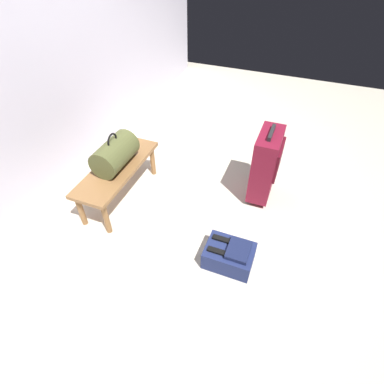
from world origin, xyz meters
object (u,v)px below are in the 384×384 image
Objects in this scene: backpack_navy at (230,255)px; suitcase_upright_burgundy at (266,164)px; bench at (117,171)px; duffel_bag_olive at (115,154)px; cell_phone at (130,145)px.

suitcase_upright_burgundy is at bearing -4.03° from backpack_navy.
bench is 0.19m from duffel_bag_olive.
backpack_navy is (-0.90, 0.06, -0.28)m from suitcase_upright_burgundy.
bench is at bearing -170.77° from cell_phone.
bench is at bearing 180.00° from duffel_bag_olive.
bench is at bearing 112.66° from suitcase_upright_burgundy.
suitcase_upright_burgundy is 1.93× the size of backpack_navy.
duffel_bag_olive is 3.06× the size of cell_phone.
cell_phone is at bearing 9.70° from duffel_bag_olive.
duffel_bag_olive is at bearing -170.30° from cell_phone.
cell_phone is (0.32, 0.06, -0.13)m from duffel_bag_olive.
duffel_bag_olive reaches higher than bench.
suitcase_upright_burgundy reaches higher than duffel_bag_olive.
bench is 2.63× the size of backpack_navy.
cell_phone is at bearing 98.27° from suitcase_upright_burgundy.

